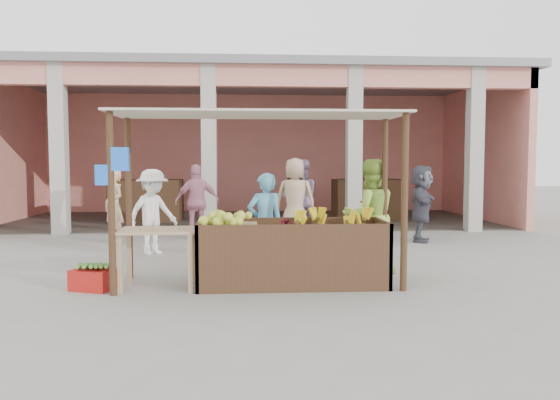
{
  "coord_description": "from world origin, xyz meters",
  "views": [
    {
      "loc": [
        -0.15,
        -7.49,
        1.72
      ],
      "look_at": [
        0.41,
        1.2,
        1.11
      ],
      "focal_mm": 35.0,
      "sensor_mm": 36.0,
      "label": 1
    }
  ],
  "objects": [
    {
      "name": "fruit_stall",
      "position": [
        0.5,
        0.0,
        0.4
      ],
      "size": [
        2.6,
        0.95,
        0.8
      ],
      "primitive_type": "cube",
      "color": "#472E1C",
      "rests_on": "ground"
    },
    {
      "name": "banana_heap",
      "position": [
        1.02,
        0.04,
        0.9
      ],
      "size": [
        1.15,
        0.63,
        0.21
      ],
      "primitive_type": null,
      "color": "yellow",
      "rests_on": "fruit_stall"
    },
    {
      "name": "produce_sacks",
      "position": [
        2.6,
        5.32,
        0.32
      ],
      "size": [
        1.05,
        0.79,
        0.64
      ],
      "color": "maroon",
      "rests_on": "ground"
    },
    {
      "name": "vendor_green",
      "position": [
        1.77,
        0.77,
        0.93
      ],
      "size": [
        0.94,
        0.6,
        1.85
      ],
      "primitive_type": "imported",
      "rotation": [
        0.0,
        0.0,
        3.24
      ],
      "color": "#9CC844",
      "rests_on": "ground"
    },
    {
      "name": "shopper_f",
      "position": [
        1.12,
        4.91,
        0.97
      ],
      "size": [
        1.03,
        0.7,
        1.94
      ],
      "primitive_type": "imported",
      "rotation": [
        0.0,
        0.0,
        3.32
      ],
      "color": "slate",
      "rests_on": "ground"
    },
    {
      "name": "papaya_pile",
      "position": [
        -1.32,
        -0.11,
        0.91
      ],
      "size": [
        0.64,
        0.37,
        0.18
      ],
      "primitive_type": null,
      "color": "#4B812A",
      "rests_on": "side_table"
    },
    {
      "name": "shopper_a",
      "position": [
        -1.86,
        2.69,
        0.85
      ],
      "size": [
        1.18,
        1.15,
        1.71
      ],
      "primitive_type": "imported",
      "rotation": [
        0.0,
        0.0,
        0.75
      ],
      "color": "white",
      "rests_on": "ground"
    },
    {
      "name": "vendor_blue",
      "position": [
        0.16,
        0.87,
        0.82
      ],
      "size": [
        0.72,
        0.61,
        1.65
      ],
      "primitive_type": "imported",
      "rotation": [
        0.0,
        0.0,
        3.42
      ],
      "color": "#58AFD3",
      "rests_on": "ground"
    },
    {
      "name": "shopper_d",
      "position": [
        3.64,
        3.97,
        0.87
      ],
      "size": [
        1.21,
        1.74,
        1.74
      ],
      "primitive_type": "imported",
      "rotation": [
        0.0,
        0.0,
        1.2
      ],
      "color": "#44434F",
      "rests_on": "ground"
    },
    {
      "name": "shopper_b",
      "position": [
        -1.21,
        4.68,
        0.89
      ],
      "size": [
        1.13,
        0.73,
        1.78
      ],
      "primitive_type": "imported",
      "rotation": [
        0.0,
        0.0,
        3.32
      ],
      "color": "#C87C93",
      "rests_on": "ground"
    },
    {
      "name": "stall_awning",
      "position": [
        -0.01,
        0.06,
        1.98
      ],
      "size": [
        4.09,
        1.35,
        2.39
      ],
      "color": "#472E1C",
      "rests_on": "ground"
    },
    {
      "name": "market_building",
      "position": [
        0.05,
        8.93,
        2.7
      ],
      "size": [
        14.4,
        6.4,
        4.2
      ],
      "color": "#EF8B7D",
      "rests_on": "ground"
    },
    {
      "name": "motorcycle",
      "position": [
        1.46,
        2.01,
        0.53
      ],
      "size": [
        0.72,
        2.03,
        1.06
      ],
      "primitive_type": "imported",
      "rotation": [
        0.0,
        0.0,
        1.58
      ],
      "color": "#880801",
      "rests_on": "ground"
    },
    {
      "name": "shopper_c",
      "position": [
        0.96,
        4.56,
        1.0
      ],
      "size": [
        1.07,
        0.81,
        2.0
      ],
      "primitive_type": "imported",
      "rotation": [
        0.0,
        0.0,
        2.93
      ],
      "color": "tan",
      "rests_on": "ground"
    },
    {
      "name": "melon_tray",
      "position": [
        -0.39,
        -0.04,
        0.9
      ],
      "size": [
        0.83,
        0.72,
        0.21
      ],
      "color": "#987C4E",
      "rests_on": "fruit_stall"
    },
    {
      "name": "shopper_e",
      "position": [
        -2.93,
        4.25,
        0.82
      ],
      "size": [
        0.75,
        0.76,
        1.63
      ],
      "primitive_type": "imported",
      "rotation": [
        0.0,
        0.0,
        -0.86
      ],
      "color": "tan",
      "rests_on": "ground"
    },
    {
      "name": "berry_heap",
      "position": [
        0.42,
        -0.01,
        0.87
      ],
      "size": [
        0.42,
        0.35,
        0.13
      ],
      "primitive_type": "ellipsoid",
      "color": "maroon",
      "rests_on": "fruit_stall"
    },
    {
      "name": "ground",
      "position": [
        0.0,
        0.0,
        0.0
      ],
      "size": [
        60.0,
        60.0,
        0.0
      ],
      "primitive_type": "plane",
      "color": "gray",
      "rests_on": "ground"
    },
    {
      "name": "side_table",
      "position": [
        -1.32,
        -0.11,
        0.68
      ],
      "size": [
        1.03,
        0.7,
        0.82
      ],
      "rotation": [
        0.0,
        0.0,
        0.03
      ],
      "color": "tan",
      "rests_on": "ground"
    },
    {
      "name": "plantain_bundle",
      "position": [
        -2.18,
        -0.12,
        0.32
      ],
      "size": [
        0.43,
        0.3,
        0.09
      ],
      "primitive_type": null,
      "color": "#508A32",
      "rests_on": "red_crate"
    },
    {
      "name": "red_crate",
      "position": [
        -2.18,
        -0.12,
        0.14
      ],
      "size": [
        0.64,
        0.55,
        0.28
      ],
      "primitive_type": "cube",
      "rotation": [
        0.0,
        0.0,
        -0.34
      ],
      "color": "#B41813",
      "rests_on": "ground"
    }
  ]
}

